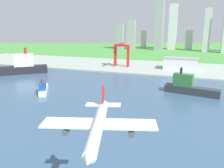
# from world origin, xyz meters

# --- Properties ---
(ground_plane) EXTENTS (2400.00, 2400.00, 0.00)m
(ground_plane) POSITION_xyz_m (0.00, 300.00, 0.00)
(ground_plane) COLOR #48933F
(water_bay) EXTENTS (840.00, 360.00, 0.15)m
(water_bay) POSITION_xyz_m (0.00, 240.00, 0.07)
(water_bay) COLOR #385675
(water_bay) RESTS_ON ground
(industrial_pier) EXTENTS (840.00, 140.00, 2.50)m
(industrial_pier) POSITION_xyz_m (0.00, 490.00, 1.25)
(industrial_pier) COLOR #98A79B
(industrial_pier) RESTS_ON ground
(airplane_landing) EXTENTS (36.21, 39.90, 11.33)m
(airplane_landing) POSITION_xyz_m (26.55, 143.32, 43.98)
(airplane_landing) COLOR silver
(ferry_boat) EXTENTS (28.12, 39.04, 17.88)m
(ferry_boat) POSITION_xyz_m (-104.86, 291.88, 5.09)
(ferry_boat) COLOR white
(ferry_boat) RESTS_ON water_bay
(container_barge) EXTENTS (59.03, 21.35, 28.34)m
(container_barge) POSITION_xyz_m (47.53, 342.87, 7.98)
(container_barge) COLOR #2D3338
(container_barge) RESTS_ON water_bay
(cargo_ship) EXTENTS (71.66, 64.86, 40.18)m
(cargo_ship) POSITION_xyz_m (-201.62, 369.94, 11.27)
(cargo_ship) COLOR black
(cargo_ship) RESTS_ON water_bay
(port_crane_red) EXTENTS (25.97, 37.54, 41.62)m
(port_crane_red) POSITION_xyz_m (-71.10, 470.71, 32.34)
(port_crane_red) COLOR red
(port_crane_red) RESTS_ON industrial_pier
(warehouse_main) EXTENTS (54.48, 31.18, 19.07)m
(warehouse_main) POSITION_xyz_m (28.96, 481.35, 12.06)
(warehouse_main) COLOR silver
(warehouse_main) RESTS_ON industrial_pier
(distant_skyline) EXTENTS (366.74, 77.55, 154.95)m
(distant_skyline) POSITION_xyz_m (-7.53, 820.60, 58.85)
(distant_skyline) COLOR #919699
(distant_skyline) RESTS_ON ground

